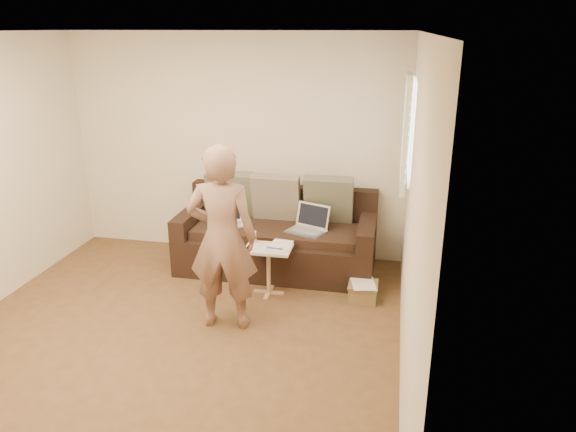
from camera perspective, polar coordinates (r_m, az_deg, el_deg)
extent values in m
plane|color=#523A1E|center=(4.96, -12.69, -13.26)|extent=(4.50, 4.50, 0.00)
plane|color=white|center=(4.21, -15.40, 18.22)|extent=(4.50, 4.50, 0.00)
plane|color=beige|center=(6.45, -5.53, 7.30)|extent=(4.00, 0.00, 4.00)
plane|color=beige|center=(4.01, 12.96, -0.61)|extent=(0.00, 4.50, 4.50)
imported|color=brown|center=(4.82, -6.95, -2.37)|extent=(0.67, 0.49, 1.72)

